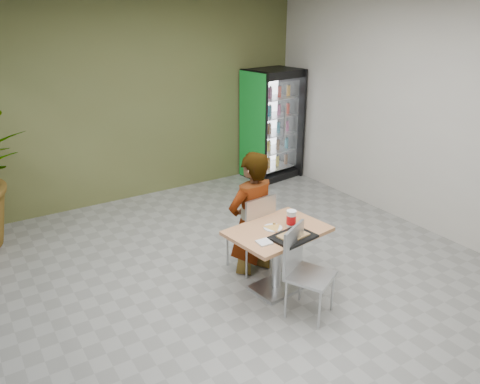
{
  "coord_description": "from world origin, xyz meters",
  "views": [
    {
      "loc": [
        -2.47,
        -3.56,
        2.98
      ],
      "look_at": [
        0.18,
        0.62,
        1.0
      ],
      "focal_mm": 35.0,
      "sensor_mm": 36.0,
      "label": 1
    }
  ],
  "objects_px": {
    "cafeteria_tray": "(293,237)",
    "beverage_fridge": "(272,124)",
    "dining_table": "(277,247)",
    "chair_near": "(302,264)",
    "soda_cup": "(291,219)",
    "seated_woman": "(251,225)",
    "chair_far": "(255,227)"
  },
  "relations": [
    {
      "from": "dining_table",
      "to": "chair_near",
      "type": "distance_m",
      "value": 0.46
    },
    {
      "from": "beverage_fridge",
      "to": "soda_cup",
      "type": "bearing_deg",
      "value": -130.74
    },
    {
      "from": "dining_table",
      "to": "chair_far",
      "type": "height_order",
      "value": "chair_far"
    },
    {
      "from": "soda_cup",
      "to": "cafeteria_tray",
      "type": "xyz_separation_m",
      "value": [
        -0.15,
        -0.23,
        -0.08
      ]
    },
    {
      "from": "soda_cup",
      "to": "chair_near",
      "type": "bearing_deg",
      "value": -113.8
    },
    {
      "from": "chair_far",
      "to": "cafeteria_tray",
      "type": "bearing_deg",
      "value": 83.26
    },
    {
      "from": "dining_table",
      "to": "chair_near",
      "type": "xyz_separation_m",
      "value": [
        -0.03,
        -0.46,
        0.02
      ]
    },
    {
      "from": "cafeteria_tray",
      "to": "beverage_fridge",
      "type": "bearing_deg",
      "value": 57.09
    },
    {
      "from": "chair_near",
      "to": "cafeteria_tray",
      "type": "xyz_separation_m",
      "value": [
        0.04,
        0.21,
        0.2
      ]
    },
    {
      "from": "soda_cup",
      "to": "seated_woman",
      "type": "bearing_deg",
      "value": 105.33
    },
    {
      "from": "soda_cup",
      "to": "cafeteria_tray",
      "type": "relative_size",
      "value": 0.43
    },
    {
      "from": "dining_table",
      "to": "beverage_fridge",
      "type": "relative_size",
      "value": 0.57
    },
    {
      "from": "dining_table",
      "to": "seated_woman",
      "type": "height_order",
      "value": "seated_woman"
    },
    {
      "from": "soda_cup",
      "to": "beverage_fridge",
      "type": "relative_size",
      "value": 0.1
    },
    {
      "from": "seated_woman",
      "to": "soda_cup",
      "type": "relative_size",
      "value": 9.45
    },
    {
      "from": "seated_woman",
      "to": "cafeteria_tray",
      "type": "relative_size",
      "value": 4.02
    },
    {
      "from": "dining_table",
      "to": "seated_woman",
      "type": "relative_size",
      "value": 0.63
    },
    {
      "from": "chair_far",
      "to": "soda_cup",
      "type": "height_order",
      "value": "chair_far"
    },
    {
      "from": "chair_near",
      "to": "soda_cup",
      "type": "xyz_separation_m",
      "value": [
        0.19,
        0.44,
        0.28
      ]
    },
    {
      "from": "chair_far",
      "to": "cafeteria_tray",
      "type": "distance_m",
      "value": 0.74
    },
    {
      "from": "beverage_fridge",
      "to": "dining_table",
      "type": "bearing_deg",
      "value": -132.94
    },
    {
      "from": "beverage_fridge",
      "to": "chair_far",
      "type": "bearing_deg",
      "value": -137.22
    },
    {
      "from": "chair_near",
      "to": "beverage_fridge",
      "type": "distance_m",
      "value": 4.21
    },
    {
      "from": "dining_table",
      "to": "soda_cup",
      "type": "bearing_deg",
      "value": -7.73
    },
    {
      "from": "chair_near",
      "to": "seated_woman",
      "type": "distance_m",
      "value": 0.98
    },
    {
      "from": "dining_table",
      "to": "beverage_fridge",
      "type": "height_order",
      "value": "beverage_fridge"
    },
    {
      "from": "dining_table",
      "to": "cafeteria_tray",
      "type": "relative_size",
      "value": 2.51
    },
    {
      "from": "dining_table",
      "to": "cafeteria_tray",
      "type": "bearing_deg",
      "value": -87.51
    },
    {
      "from": "cafeteria_tray",
      "to": "chair_near",
      "type": "bearing_deg",
      "value": -101.66
    },
    {
      "from": "chair_far",
      "to": "cafeteria_tray",
      "type": "relative_size",
      "value": 2.21
    },
    {
      "from": "dining_table",
      "to": "chair_near",
      "type": "height_order",
      "value": "chair_near"
    },
    {
      "from": "soda_cup",
      "to": "beverage_fridge",
      "type": "height_order",
      "value": "beverage_fridge"
    }
  ]
}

